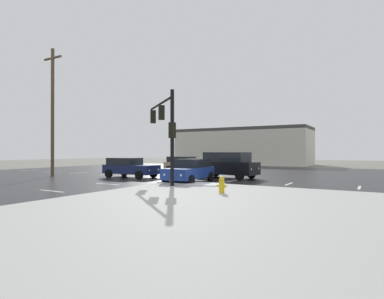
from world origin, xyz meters
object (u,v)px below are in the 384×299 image
Objects in this scene: traffic_signal_mast at (165,123)px; sedan_tan at (185,164)px; sedan_blue at (190,170)px; sedan_navy at (129,167)px; fire_hydrant at (222,185)px; suv_black at (227,164)px; utility_pole_mid at (53,110)px.

traffic_signal_mast reaches higher than sedan_tan.
sedan_navy is (-6.22, 0.94, 0.00)m from sedan_blue.
traffic_signal_mast reaches higher than sedan_blue.
fire_hydrant is at bearing -165.46° from traffic_signal_mast.
sedan_navy is at bearing -90.85° from sedan_tan.
sedan_blue is 9.99m from sedan_tan.
suv_black is (1.34, 6.46, -2.81)m from traffic_signal_mast.
sedan_navy is (-6.92, -3.50, -0.24)m from suv_black.
traffic_signal_mast reaches higher than fire_hydrant.
sedan_navy is 0.42× the size of utility_pole_mid.
sedan_navy is at bearing 12.32° from traffic_signal_mast.
traffic_signal_mast is 7.02m from sedan_navy.
suv_black is 1.07× the size of sedan_tan.
suv_black is 7.35m from sedan_tan.
fire_hydrant is 9.63m from suv_black.
sedan_blue is (-4.39, 4.45, 0.32)m from fire_hydrant.
suv_black is at bearing 25.71° from sedan_navy.
sedan_blue is (0.64, 2.03, -3.05)m from traffic_signal_mast.
sedan_navy is (-10.61, 5.39, 0.32)m from fire_hydrant.
utility_pole_mid reaches higher than traffic_signal_mast.
utility_pole_mid is at bearing -89.16° from sedan_blue.
fire_hydrant is (5.02, -2.42, -3.37)m from traffic_signal_mast.
fire_hydrant is at bearing 40.10° from sedan_blue.
suv_black is 7.76m from sedan_navy.
sedan_navy is 0.98× the size of sedan_tan.
traffic_signal_mast is at bearing -60.19° from sedan_tan.
sedan_tan is 12.96m from utility_pole_mid.
traffic_signal_mast is at bearing -29.04° from sedan_navy.
traffic_signal_mast is 1.19× the size of sedan_blue.
sedan_blue and sedan_navy have the same top height.
sedan_tan reaches higher than fire_hydrant.
sedan_blue is 6.29m from sedan_navy.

